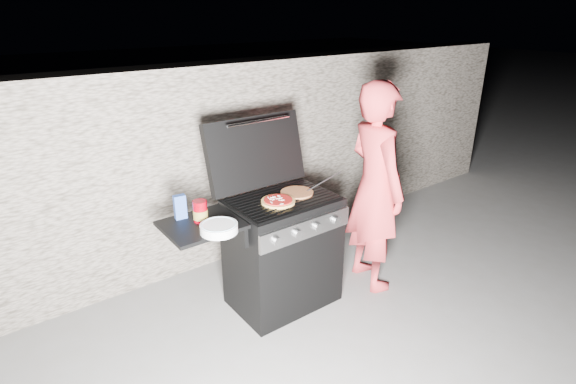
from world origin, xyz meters
TOP-DOWN VIEW (x-y plane):
  - ground at (0.00, 0.00)m, footprint 50.00×50.00m
  - stone_wall at (0.00, 1.05)m, footprint 8.00×0.35m
  - gas_grill at (-0.25, 0.00)m, footprint 1.34×0.79m
  - pizza_topped at (-0.07, -0.04)m, footprint 0.26×0.26m
  - pizza_plain at (0.15, 0.01)m, footprint 0.28×0.28m
  - sauce_jar at (-0.66, 0.03)m, footprint 0.12×0.12m
  - blue_carton at (-0.75, 0.15)m, footprint 0.08×0.05m
  - plate_stack at (-0.64, -0.18)m, footprint 0.28×0.28m
  - person at (0.79, -0.20)m, footprint 0.55×0.71m
  - tongs at (0.41, 0.00)m, footprint 0.39×0.04m

SIDE VIEW (x-z plane):
  - ground at x=0.00m, z-range 0.00..0.00m
  - gas_grill at x=-0.25m, z-range 0.00..0.91m
  - person at x=0.79m, z-range 0.00..1.74m
  - stone_wall at x=0.00m, z-range 0.00..1.80m
  - pizza_plain at x=0.15m, z-range 0.91..0.92m
  - pizza_topped at x=-0.07m, z-range 0.91..0.94m
  - plate_stack at x=-0.64m, z-range 0.90..0.96m
  - tongs at x=0.41m, z-range 0.91..0.99m
  - sauce_jar at x=-0.66m, z-range 0.90..1.05m
  - blue_carton at x=-0.75m, z-range 0.90..1.07m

